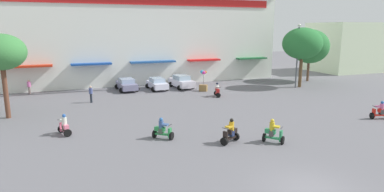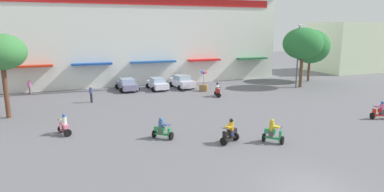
{
  "view_description": "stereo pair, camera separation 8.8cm",
  "coord_description": "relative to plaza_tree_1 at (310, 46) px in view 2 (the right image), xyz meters",
  "views": [
    {
      "loc": [
        -9.86,
        -11.14,
        7.23
      ],
      "look_at": [
        -0.51,
        13.94,
        1.69
      ],
      "focal_mm": 30.83,
      "sensor_mm": 36.0,
      "label": 1
    },
    {
      "loc": [
        -9.78,
        -11.17,
        7.23
      ],
      "look_at": [
        -0.51,
        13.94,
        1.69
      ],
      "focal_mm": 30.83,
      "sensor_mm": 36.0,
      "label": 2
    }
  ],
  "objects": [
    {
      "name": "scooter_rider_0",
      "position": [
        -21.48,
        -18.76,
        -4.1
      ],
      "size": [
        1.51,
        1.13,
        1.6
      ],
      "color": "black",
      "rests_on": "ground"
    },
    {
      "name": "parked_car_1",
      "position": [
        -21.17,
        1.0,
        -4.04
      ],
      "size": [
        2.38,
        4.03,
        1.43
      ],
      "color": "silver",
      "rests_on": "ground"
    },
    {
      "name": "flank_building_right",
      "position": [
        12.82,
        6.8,
        -0.72
      ],
      "size": [
        9.8,
        8.51,
        8.09
      ],
      "color": "beige",
      "rests_on": "ground"
    },
    {
      "name": "scooter_rider_6",
      "position": [
        -25.33,
        -16.47,
        -4.18
      ],
      "size": [
        1.39,
        1.31,
        1.44
      ],
      "color": "black",
      "rests_on": "ground"
    },
    {
      "name": "parked_car_2",
      "position": [
        -18.09,
        1.02,
        -3.98
      ],
      "size": [
        2.6,
        4.41,
        1.57
      ],
      "color": "silver",
      "rests_on": "ground"
    },
    {
      "name": "plaza_tree_2",
      "position": [
        -35.79,
        -7.07,
        0.56
      ],
      "size": [
        3.79,
        3.84,
        6.81
      ],
      "color": "brown",
      "rests_on": "ground"
    },
    {
      "name": "streetlamp_near",
      "position": [
        -4.93,
        -3.79,
        -0.33
      ],
      "size": [
        0.4,
        0.4,
        7.7
      ],
      "color": "#474C51",
      "rests_on": "ground"
    },
    {
      "name": "colonial_building",
      "position": [
        -20.95,
        11.11,
        4.62
      ],
      "size": [
        36.03,
        18.46,
        21.95
      ],
      "color": "white",
      "rests_on": "ground"
    },
    {
      "name": "scooter_rider_2",
      "position": [
        -16.18,
        -5.24,
        -4.13
      ],
      "size": [
        0.82,
        1.41,
        1.52
      ],
      "color": "black",
      "rests_on": "ground"
    },
    {
      "name": "scooter_rider_3",
      "position": [
        -18.9,
        -19.7,
        -4.11
      ],
      "size": [
        1.26,
        1.35,
        1.57
      ],
      "color": "black",
      "rests_on": "ground"
    },
    {
      "name": "ground_plane",
      "position": [
        -20.94,
        -12.61,
        -4.77
      ],
      "size": [
        128.0,
        128.0,
        0.0
      ],
      "primitive_type": "plane",
      "color": "slate"
    },
    {
      "name": "balloon_vendor_cart",
      "position": [
        -16.39,
        -1.85,
        -3.79
      ],
      "size": [
        1.08,
        1.02,
        2.47
      ],
      "color": "olive",
      "rests_on": "ground"
    },
    {
      "name": "pedestrian_0",
      "position": [
        -29.05,
        -3.57,
        -3.8
      ],
      "size": [
        0.49,
        0.49,
        1.68
      ],
      "color": "#1F252E",
      "rests_on": "ground"
    },
    {
      "name": "pedestrian_1",
      "position": [
        -35.19,
        3.29,
        -3.87
      ],
      "size": [
        0.51,
        0.51,
        1.6
      ],
      "color": "slate",
      "rests_on": "ground"
    },
    {
      "name": "scooter_rider_5",
      "position": [
        -31.45,
        -13.32,
        -4.16
      ],
      "size": [
        0.94,
        1.45,
        1.5
      ],
      "color": "black",
      "rests_on": "ground"
    },
    {
      "name": "parked_car_0",
      "position": [
        -24.67,
        1.71,
        -4.04
      ],
      "size": [
        2.52,
        4.29,
        1.42
      ],
      "color": "slate",
      "rests_on": "ground"
    },
    {
      "name": "plaza_tree_3",
      "position": [
        -4.06,
        -3.49,
        0.59
      ],
      "size": [
        4.91,
        4.55,
        7.3
      ],
      "color": "brown",
      "rests_on": "ground"
    },
    {
      "name": "plaza_tree_1",
      "position": [
        0.0,
        0.0,
        0.0
      ],
      "size": [
        5.01,
        5.32,
        7.07
      ],
      "color": "brown",
      "rests_on": "ground"
    },
    {
      "name": "scooter_rider_1",
      "position": [
        -7.56,
        -17.9,
        -4.15
      ],
      "size": [
        1.46,
        0.92,
        1.48
      ],
      "color": "black",
      "rests_on": "ground"
    }
  ]
}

